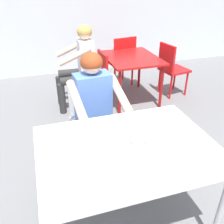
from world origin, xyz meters
TOP-DOWN VIEW (x-y plane):
  - table_foreground at (-0.09, 0.08)m, footprint 1.25×0.92m
  - thali_tray at (-0.11, 0.03)m, footprint 0.33×0.33m
  - drinking_cup at (-0.55, 0.21)m, footprint 0.07×0.07m
  - chair_foreground at (-0.15, 1.04)m, footprint 0.45×0.44m
  - diner_foreground at (-0.13, 0.83)m, footprint 0.52×0.57m
  - table_background_red at (0.76, 2.20)m, footprint 0.77×0.95m
  - chair_red_left at (0.18, 2.16)m, footprint 0.45×0.44m
  - chair_red_right at (1.44, 2.16)m, footprint 0.46×0.44m
  - chair_red_far at (0.81, 2.77)m, footprint 0.50×0.49m
  - patron_background at (-0.03, 2.20)m, footprint 0.56×0.50m

SIDE VIEW (x-z plane):
  - chair_foreground at x=-0.15m, z-range 0.07..0.87m
  - chair_red_left at x=0.18m, z-range 0.07..0.89m
  - chair_red_right at x=1.44m, z-range 0.06..0.92m
  - chair_red_far at x=0.81m, z-range 0.07..0.95m
  - table_background_red at x=0.76m, z-range 0.27..0.97m
  - table_foreground at x=-0.09m, z-range 0.31..1.06m
  - diner_foreground at x=-0.13m, z-range 0.11..1.31m
  - patron_background at x=-0.03m, z-range 0.12..1.32m
  - thali_tray at x=-0.11m, z-range 0.75..0.78m
  - drinking_cup at x=-0.55m, z-range 0.75..0.84m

